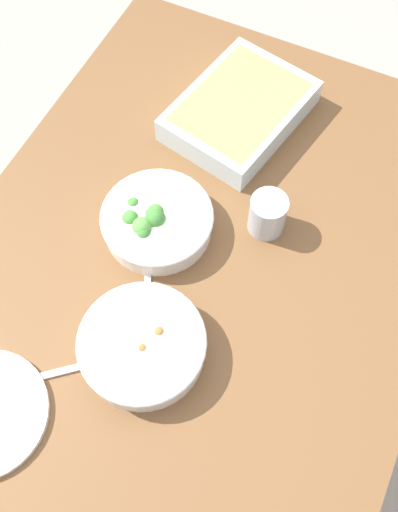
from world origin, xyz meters
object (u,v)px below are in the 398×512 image
drink_cup (267,215)px  fork_on_table (41,377)px  spoon_by_stew (147,284)px  broccoli_bowl (157,221)px  baking_dish (240,110)px  stew_bowl (143,345)px

drink_cup → fork_on_table: bearing=-27.7°
spoon_by_stew → fork_on_table: spoon_by_stew is taller
broccoli_bowl → baking_dish: 0.32m
drink_cup → fork_on_table: size_ratio=0.58×
spoon_by_stew → baking_dish: bearing=-179.6°
stew_bowl → baking_dish: 0.55m
baking_dish → drink_cup: bearing=34.9°
broccoli_bowl → spoon_by_stew: bearing=18.4°
broccoli_bowl → baking_dish: bearing=173.6°
stew_bowl → drink_cup: 0.34m
fork_on_table → baking_dish: bearing=173.0°
baking_dish → fork_on_table: 0.67m
broccoli_bowl → spoon_by_stew: broccoli_bowl is taller
stew_bowl → spoon_by_stew: stew_bowl is taller
baking_dish → spoon_by_stew: size_ratio=2.03×
baking_dish → fork_on_table: size_ratio=2.31×
broccoli_bowl → stew_bowl: bearing=21.7°
drink_cup → fork_on_table: 0.51m
stew_bowl → drink_cup: bearing=163.9°
drink_cup → spoon_by_stew: drink_cup is taller
broccoli_bowl → baking_dish: size_ratio=0.64×
broccoli_bowl → drink_cup: 0.21m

